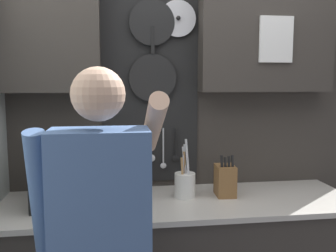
# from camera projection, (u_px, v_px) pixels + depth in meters

# --- Properties ---
(back_wall_unit) EXTENTS (2.64, 0.22, 2.48)m
(back_wall_unit) POSITION_uv_depth(u_px,v_px,m) (176.00, 96.00, 2.40)
(back_wall_unit) COLOR #38332D
(back_wall_unit) RESTS_ON ground_plane
(microwave) EXTENTS (0.49, 0.40, 0.30)m
(microwave) POSITION_uv_depth(u_px,v_px,m) (80.00, 177.00, 2.13)
(microwave) COLOR black
(microwave) RESTS_ON base_cabinet_counter
(knife_block) EXTENTS (0.12, 0.16, 0.26)m
(knife_block) POSITION_uv_depth(u_px,v_px,m) (225.00, 180.00, 2.26)
(knife_block) COLOR brown
(knife_block) RESTS_ON base_cabinet_counter
(utensil_crock) EXTENTS (0.12, 0.12, 0.36)m
(utensil_crock) POSITION_uv_depth(u_px,v_px,m) (185.00, 184.00, 2.22)
(utensil_crock) COLOR white
(utensil_crock) RESTS_ON base_cabinet_counter
(person) EXTENTS (0.54, 0.61, 1.67)m
(person) POSITION_uv_depth(u_px,v_px,m) (101.00, 240.00, 1.47)
(person) COLOR #383842
(person) RESTS_ON ground_plane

